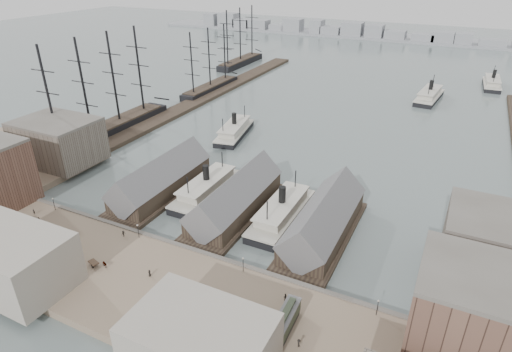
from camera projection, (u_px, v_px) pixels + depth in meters
The scene contains 36 objects.
ground at pixel (204, 245), 109.49m from camera, with size 900.00×900.00×0.00m, color #566463.
quay at pixel (155, 290), 93.07m from camera, with size 180.00×30.00×2.00m, color #786551.
seawall at pixel (193, 252), 104.81m from camera, with size 180.00×1.20×2.30m, color #59544C.
west_wharf at pixel (197, 101), 215.71m from camera, with size 10.00×220.00×1.60m, color #2D231C.
ferry_shed_west at pixel (161, 180), 131.08m from camera, with size 14.00×42.00×12.60m.
ferry_shed_center at pixel (236, 199), 120.85m from camera, with size 14.00×42.00×12.60m.
ferry_shed_east at pixel (324, 222), 110.62m from camera, with size 14.00×42.00×12.60m.
warehouse_west_back at pixel (59, 142), 147.30m from camera, with size 26.00×20.00×14.00m, color #60564C.
warehouse_east_front at pixel (508, 335), 68.69m from camera, with size 30.00×18.00×19.00m, color brown.
street_bldg_center at pixel (201, 343), 72.88m from camera, with size 24.00×16.00×10.00m, color gray.
street_bldg_west at pixel (4, 257), 92.10m from camera, with size 30.00×16.00×12.00m, color gray.
lamp_post_far_w at pixel (53, 202), 119.46m from camera, with size 0.44×0.44×3.92m.
lamp_post_near_w at pixel (138, 229), 107.65m from camera, with size 0.44×0.44×3.92m.
lamp_post_near_e at pixel (243, 262), 95.85m from camera, with size 0.44×0.44×3.92m.
lamp_post_far_e at pixel (378, 305), 84.04m from camera, with size 0.44×0.44×3.92m.
far_shore at pixel (407, 36), 375.27m from camera, with size 500.00×40.00×15.72m.
ferry_docked_west at pixel (207, 188), 131.21m from camera, with size 9.02×30.06×10.73m.
ferry_docked_east at pixel (282, 211), 119.05m from camera, with size 9.13×30.42×10.87m.
ferry_open_near at pixel (234, 130), 175.23m from camera, with size 13.96×30.02×10.32m.
ferry_open_mid at pixel (429, 95), 218.98m from camera, with size 12.35×31.69×11.04m.
ferry_open_far at pixel (492, 83), 241.33m from camera, with size 9.88×29.33×10.36m.
sailing_ship_near at pixel (107, 128), 175.59m from camera, with size 9.82×67.67×40.38m.
sailing_ship_mid at pixel (211, 87), 234.17m from camera, with size 8.13×46.97×33.42m.
sailing_ship_far at pixel (241, 61), 291.58m from camera, with size 8.95×49.71×36.79m.
tram at pixel (285, 322), 81.14m from camera, with size 3.17×10.89×3.84m.
horse_cart_left at pixel (34, 220), 114.69m from camera, with size 4.89×2.85×1.71m.
horse_cart_center at pixel (101, 264), 98.21m from camera, with size 5.00×2.50×1.62m.
horse_cart_right at pixel (229, 311), 85.06m from camera, with size 4.76×2.32×1.56m.
pedestrian_0 at pixel (34, 212), 118.44m from camera, with size 0.59×0.43×1.61m, color black.
pedestrian_1 at pixel (21, 229), 110.94m from camera, with size 0.81×0.63×1.66m, color black.
pedestrian_2 at pixel (123, 234), 108.89m from camera, with size 1.09×0.62×1.68m, color black.
pedestrian_3 at pixel (76, 280), 93.33m from camera, with size 0.99×0.41×1.69m, color black.
pedestrian_4 at pixel (150, 273), 95.32m from camera, with size 0.81×0.53×1.67m, color black.
pedestrian_5 at pixel (183, 306), 86.31m from camera, with size 0.62×0.45×1.69m, color black.
pedestrian_6 at pixel (285, 297), 88.60m from camera, with size 0.82×0.64×1.69m, color black.
pedestrian_7 at pixel (299, 343), 77.98m from camera, with size 1.12×0.64×1.73m, color black.
Camera 1 is at (51.43, -74.34, 65.59)m, focal length 30.00 mm.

